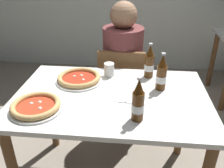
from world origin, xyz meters
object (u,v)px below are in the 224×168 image
object	(u,v)px
chair_behind_table	(122,86)
beer_bottle_right	(161,74)
diner_seated	(122,74)
beer_bottle_center	(138,102)
pizza_margherita_near	(36,106)
napkin_with_cutlery	(132,95)
paper_cup	(109,70)
beer_bottle_left	(149,63)
pizza_marinara_far	(79,78)
dining_table_main	(111,110)

from	to	relation	value
chair_behind_table	beer_bottle_right	world-z (taller)	beer_bottle_right
diner_seated	beer_bottle_center	world-z (taller)	diner_seated
pizza_margherita_near	napkin_with_cutlery	distance (m)	0.57
chair_behind_table	paper_cup	xyz separation A→B (m)	(-0.07, -0.34, 0.32)
napkin_with_cutlery	paper_cup	size ratio (longest dim) A/B	2.10
beer_bottle_left	paper_cup	size ratio (longest dim) A/B	2.60
pizza_marinara_far	beer_bottle_center	size ratio (longest dim) A/B	1.28
pizza_margherita_near	chair_behind_table	bearing A→B (deg)	61.94
diner_seated	napkin_with_cutlery	size ratio (longest dim) A/B	6.06
chair_behind_table	beer_bottle_left	bearing A→B (deg)	124.08
beer_bottle_center	beer_bottle_right	xyz separation A→B (m)	(0.15, 0.34, 0.00)
chair_behind_table	paper_cup	distance (m)	0.47
dining_table_main	pizza_margherita_near	bearing A→B (deg)	-153.35
beer_bottle_left	napkin_with_cutlery	world-z (taller)	beer_bottle_left
paper_cup	beer_bottle_right	bearing A→B (deg)	-24.95
beer_bottle_right	diner_seated	bearing A→B (deg)	116.46
dining_table_main	beer_bottle_right	size ratio (longest dim) A/B	4.86
beer_bottle_right	paper_cup	size ratio (longest dim) A/B	2.60
dining_table_main	beer_bottle_right	bearing A→B (deg)	19.32
pizza_margherita_near	paper_cup	size ratio (longest dim) A/B	3.14
diner_seated	beer_bottle_center	xyz separation A→B (m)	(0.13, -0.90, 0.27)
paper_cup	beer_bottle_left	bearing A→B (deg)	2.74
pizza_marinara_far	paper_cup	distance (m)	0.22
pizza_margherita_near	napkin_with_cutlery	bearing A→B (deg)	20.86
pizza_marinara_far	beer_bottle_right	xyz separation A→B (m)	(0.55, -0.06, 0.08)
chair_behind_table	paper_cup	bearing A→B (deg)	79.28
dining_table_main	paper_cup	world-z (taller)	paper_cup
pizza_margherita_near	beer_bottle_left	distance (m)	0.81
chair_behind_table	dining_table_main	bearing A→B (deg)	88.66
pizza_margherita_near	beer_bottle_center	size ratio (longest dim) A/B	1.21
diner_seated	paper_cup	size ratio (longest dim) A/B	12.73
dining_table_main	pizza_margherita_near	distance (m)	0.47
dining_table_main	beer_bottle_left	bearing A→B (deg)	50.01
pizza_margherita_near	pizza_marinara_far	xyz separation A→B (m)	(0.16, 0.37, -0.00)
chair_behind_table	diner_seated	xyz separation A→B (m)	(0.00, 0.05, 0.10)
dining_table_main	beer_bottle_right	world-z (taller)	beer_bottle_right
chair_behind_table	pizza_marinara_far	world-z (taller)	chair_behind_table
pizza_margherita_near	beer_bottle_center	bearing A→B (deg)	-3.52
pizza_margherita_near	beer_bottle_right	size ratio (longest dim) A/B	1.21
diner_seated	beer_bottle_left	bearing A→B (deg)	-61.28
pizza_margherita_near	beer_bottle_right	world-z (taller)	beer_bottle_right
diner_seated	beer_bottle_center	distance (m)	0.95
diner_seated	paper_cup	bearing A→B (deg)	-100.97
beer_bottle_center	pizza_marinara_far	bearing A→B (deg)	134.95
diner_seated	pizza_margherita_near	world-z (taller)	diner_seated
beer_bottle_right	pizza_margherita_near	bearing A→B (deg)	-156.43
chair_behind_table	beer_bottle_right	distance (m)	0.68
diner_seated	beer_bottle_right	xyz separation A→B (m)	(0.27, -0.55, 0.27)
chair_behind_table	beer_bottle_left	size ratio (longest dim) A/B	3.44
beer_bottle_right	napkin_with_cutlery	xyz separation A→B (m)	(-0.18, -0.11, -0.10)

